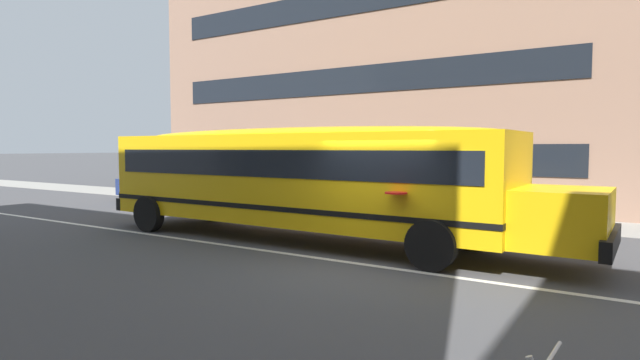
# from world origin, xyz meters

# --- Properties ---
(ground_plane) EXTENTS (400.00, 400.00, 0.00)m
(ground_plane) POSITION_xyz_m (0.00, 0.00, 0.00)
(ground_plane) COLOR #424244
(sidewalk_far) EXTENTS (120.00, 3.00, 0.01)m
(sidewalk_far) POSITION_xyz_m (0.00, 7.94, 0.01)
(sidewalk_far) COLOR gray
(sidewalk_far) RESTS_ON ground_plane
(lane_centreline) EXTENTS (110.00, 0.16, 0.01)m
(lane_centreline) POSITION_xyz_m (0.00, 0.00, 0.00)
(lane_centreline) COLOR silver
(lane_centreline) RESTS_ON ground_plane
(school_bus) EXTENTS (12.79, 3.12, 2.85)m
(school_bus) POSITION_xyz_m (-2.68, 1.50, 1.70)
(school_bus) COLOR yellow
(school_bus) RESTS_ON ground_plane
(parked_car_dark_blue_beside_sign) EXTENTS (3.93, 1.94, 1.64)m
(parked_car_dark_blue_beside_sign) POSITION_xyz_m (-12.80, 5.48, 0.84)
(parked_car_dark_blue_beside_sign) COLOR navy
(parked_car_dark_blue_beside_sign) RESTS_ON ground_plane
(apartment_block_far_left) EXTENTS (21.38, 9.97, 13.30)m
(apartment_block_far_left) POSITION_xyz_m (-5.93, 14.40, 6.65)
(apartment_block_far_left) COLOR #93705B
(apartment_block_far_left) RESTS_ON ground_plane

